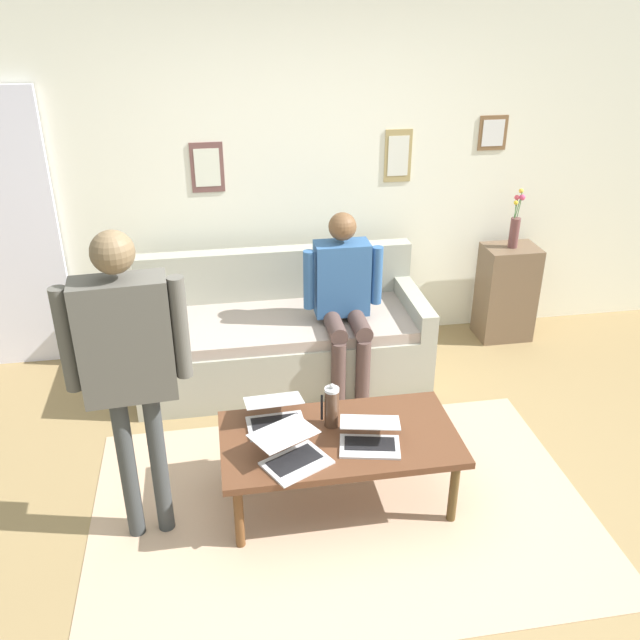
{
  "coord_description": "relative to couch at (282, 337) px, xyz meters",
  "views": [
    {
      "loc": [
        0.62,
        2.81,
        2.67
      ],
      "look_at": [
        0.01,
        -0.85,
        0.8
      ],
      "focal_mm": 38.29,
      "sensor_mm": 36.0,
      "label": 1
    }
  ],
  "objects": [
    {
      "name": "couch",
      "position": [
        0.0,
        0.0,
        0.0
      ],
      "size": [
        2.05,
        0.86,
        0.88
      ],
      "color": "#9B9B8B",
      "rests_on": "ground_plane"
    },
    {
      "name": "coffee_table",
      "position": [
        -0.15,
        1.42,
        0.09
      ],
      "size": [
        1.3,
        0.69,
        0.44
      ],
      "color": "#56321E",
      "rests_on": "ground_plane"
    },
    {
      "name": "laptop_left",
      "position": [
        0.18,
        1.25,
        0.17
      ],
      "size": [
        0.33,
        0.32,
        0.15
      ],
      "color": "silver",
      "rests_on": "coffee_table"
    },
    {
      "name": "side_shelf",
      "position": [
        -1.87,
        -0.31,
        0.08
      ],
      "size": [
        0.42,
        0.32,
        0.78
      ],
      "color": "brown",
      "rests_on": "ground_plane"
    },
    {
      "name": "laptop_right",
      "position": [
        -0.3,
        1.52,
        0.17
      ],
      "size": [
        0.37,
        0.34,
        0.13
      ],
      "color": "silver",
      "rests_on": "coffee_table"
    },
    {
      "name": "area_rug",
      "position": [
        -0.15,
        1.52,
        -0.3
      ],
      "size": [
        2.75,
        1.83,
        0.01
      ],
      "primitive_type": "cube",
      "color": "tan",
      "rests_on": "ground_plane"
    },
    {
      "name": "french_press",
      "position": [
        -0.13,
        1.32,
        0.25
      ],
      "size": [
        0.1,
        0.08,
        0.27
      ],
      "color": "#4C3323",
      "rests_on": "coffee_table"
    },
    {
      "name": "flower_vase",
      "position": [
        -1.87,
        -0.31,
        0.64
      ],
      "size": [
        0.09,
        0.08,
        0.46
      ],
      "color": "brown",
      "rests_on": "side_shelf"
    },
    {
      "name": "back_wall",
      "position": [
        -0.17,
        -0.61,
        1.04
      ],
      "size": [
        7.04,
        0.11,
        2.7
      ],
      "color": "white",
      "rests_on": "ground_plane"
    },
    {
      "name": "ground_plane",
      "position": [
        -0.17,
        1.59,
        -0.31
      ],
      "size": [
        7.68,
        7.68,
        0.0
      ],
      "primitive_type": "plane",
      "color": "olive"
    },
    {
      "name": "person_standing",
      "position": [
        0.88,
        1.5,
        0.78
      ],
      "size": [
        0.59,
        0.22,
        1.7
      ],
      "color": "#383B3C",
      "rests_on": "ground_plane"
    },
    {
      "name": "laptop_center",
      "position": [
        0.13,
        1.59,
        0.18
      ],
      "size": [
        0.45,
        0.45,
        0.13
      ],
      "color": "silver",
      "rests_on": "coffee_table"
    },
    {
      "name": "person_seated",
      "position": [
        -0.41,
        0.23,
        0.42
      ],
      "size": [
        0.55,
        0.51,
        1.28
      ],
      "color": "#4C3834",
      "rests_on": "ground_plane"
    }
  ]
}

